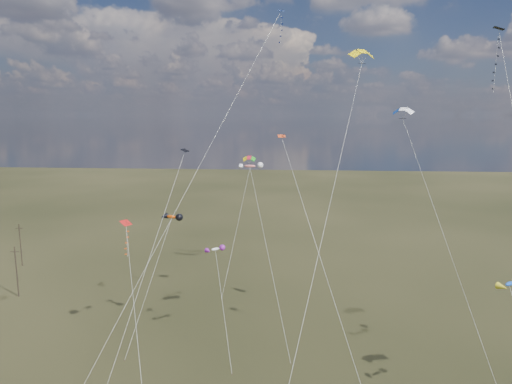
{
  "coord_description": "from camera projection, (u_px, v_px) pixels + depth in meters",
  "views": [
    {
      "loc": [
        4.23,
        -33.91,
        27.77
      ],
      "look_at": [
        0.0,
        18.0,
        19.0
      ],
      "focal_mm": 32.0,
      "sensor_mm": 36.0,
      "label": 1
    }
  ],
  "objects": [
    {
      "name": "parafoil_blue_white",
      "position": [
        404.0,
        111.0,
        52.77
      ],
      "size": [
        8.4,
        18.62,
        29.06
      ],
      "color": "#1248B8",
      "rests_on": "ground"
    },
    {
      "name": "novelty_orange_black",
      "position": [
        171.0,
        217.0,
        57.45
      ],
      "size": [
        5.29,
        9.35,
        15.67
      ],
      "color": "#DA4908",
      "rests_on": "ground"
    },
    {
      "name": "novelty_redwhite_stripe",
      "position": [
        250.0,
        166.0,
        78.44
      ],
      "size": [
        5.36,
        13.67,
        19.79
      ],
      "color": "red",
      "rests_on": "ground"
    },
    {
      "name": "parafoil_yellow",
      "position": [
        362.0,
        53.0,
        45.54
      ],
      "size": [
        10.55,
        23.4,
        34.75
      ],
      "color": "yellow",
      "rests_on": "ground"
    },
    {
      "name": "novelty_white_purple",
      "position": [
        215.0,
        250.0,
        54.74
      ],
      "size": [
        4.0,
        8.24,
        12.29
      ],
      "color": "silver",
      "rests_on": "ground"
    },
    {
      "name": "parafoil_tricolor",
      "position": [
        249.0,
        159.0,
        63.77
      ],
      "size": [
        7.16,
        16.43,
        22.42
      ],
      "color": "#CDB80B",
      "rests_on": "ground"
    },
    {
      "name": "diamond_black_high",
      "position": [
        501.0,
        83.0,
        39.96
      ],
      "size": [
        1.02,
        20.11,
        35.56
      ],
      "color": "black",
      "rests_on": "ground"
    },
    {
      "name": "utility_pole_near",
      "position": [
        17.0,
        271.0,
        70.13
      ],
      "size": [
        1.4,
        0.2,
        8.0
      ],
      "color": "black",
      "rests_on": "ground"
    },
    {
      "name": "diamond_black_mid",
      "position": [
        159.0,
        228.0,
        46.55
      ],
      "size": [
        6.43,
        13.93,
        24.2
      ],
      "color": "black",
      "rests_on": "ground"
    },
    {
      "name": "diamond_navy_tall",
      "position": [
        266.0,
        54.0,
        60.84
      ],
      "size": [
        19.75,
        26.81,
        42.07
      ],
      "color": "#112250",
      "rests_on": "ground"
    },
    {
      "name": "diamond_red_low",
      "position": [
        127.0,
        245.0,
        54.06
      ],
      "size": [
        6.05,
        12.18,
        15.42
      ],
      "color": "#B71412",
      "rests_on": "ground"
    },
    {
      "name": "utility_pole_far",
      "position": [
        21.0,
        245.0,
        84.53
      ],
      "size": [
        1.4,
        0.2,
        8.0
      ],
      "color": "black",
      "rests_on": "ground"
    },
    {
      "name": "novelty_blue_yellow",
      "position": [
        510.0,
        284.0,
        40.12
      ],
      "size": [
        3.3,
        8.15,
        13.58
      ],
      "color": "#1043B8",
      "rests_on": "ground"
    },
    {
      "name": "diamond_orange_center",
      "position": [
        309.0,
        223.0,
        44.48
      ],
      "size": [
        9.48,
        12.97,
        25.79
      ],
      "color": "#E24418",
      "rests_on": "ground"
    }
  ]
}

